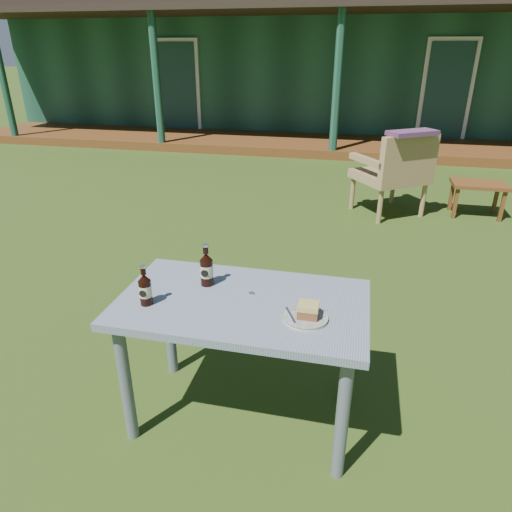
% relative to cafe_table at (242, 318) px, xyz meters
% --- Properties ---
extents(ground, '(80.00, 80.00, 0.00)m').
position_rel_cafe_table_xyz_m(ground, '(0.00, 1.60, -0.62)').
color(ground, '#334916').
extents(pavilion, '(15.80, 8.30, 3.45)m').
position_rel_cafe_table_xyz_m(pavilion, '(-0.00, 10.99, 0.99)').
color(pavilion, '#1B4834').
rests_on(pavilion, ground).
extents(cafe_table, '(1.20, 0.70, 0.72)m').
position_rel_cafe_table_xyz_m(cafe_table, '(0.00, 0.00, 0.00)').
color(cafe_table, slate).
rests_on(cafe_table, ground).
extents(plate, '(0.20, 0.20, 0.01)m').
position_rel_cafe_table_xyz_m(plate, '(0.32, -0.10, 0.11)').
color(plate, silver).
rests_on(plate, cafe_table).
extents(cake_slice, '(0.09, 0.09, 0.06)m').
position_rel_cafe_table_xyz_m(cake_slice, '(0.33, -0.09, 0.15)').
color(cake_slice, brown).
rests_on(cake_slice, plate).
extents(fork, '(0.07, 0.13, 0.00)m').
position_rel_cafe_table_xyz_m(fork, '(0.25, -0.11, 0.12)').
color(fork, silver).
rests_on(fork, plate).
extents(cola_bottle_near, '(0.07, 0.07, 0.22)m').
position_rel_cafe_table_xyz_m(cola_bottle_near, '(-0.21, 0.12, 0.19)').
color(cola_bottle_near, black).
rests_on(cola_bottle_near, cafe_table).
extents(cola_bottle_far, '(0.06, 0.06, 0.20)m').
position_rel_cafe_table_xyz_m(cola_bottle_far, '(-0.43, -0.13, 0.18)').
color(cola_bottle_far, black).
rests_on(cola_bottle_far, cafe_table).
extents(bottle_cap, '(0.03, 0.03, 0.01)m').
position_rel_cafe_table_xyz_m(bottle_cap, '(0.03, 0.07, 0.11)').
color(bottle_cap, silver).
rests_on(bottle_cap, cafe_table).
extents(armchair_left, '(0.97, 0.96, 0.97)m').
position_rel_cafe_table_xyz_m(armchair_left, '(0.90, 3.55, -0.08)').
color(armchair_left, '#9B794D').
rests_on(armchair_left, ground).
extents(floral_throw, '(0.58, 0.50, 0.05)m').
position_rel_cafe_table_xyz_m(floral_throw, '(1.01, 3.39, 0.37)').
color(floral_throw, '#583354').
rests_on(floral_throw, armchair_left).
extents(side_table, '(0.60, 0.40, 0.40)m').
position_rel_cafe_table_xyz_m(side_table, '(1.87, 3.75, -0.28)').
color(side_table, brown).
rests_on(side_table, ground).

